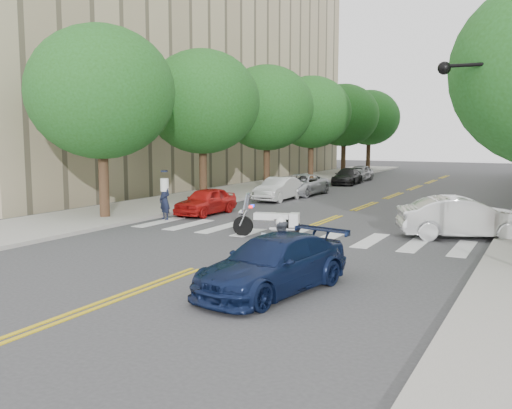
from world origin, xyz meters
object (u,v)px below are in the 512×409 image
Objects in this scene: motorcycle_parked at (272,222)px; motorcycle_police at (282,252)px; convertible at (463,218)px; sedan_blue at (273,264)px; officer_standing at (165,200)px.

motorcycle_police is at bearing -166.74° from motorcycle_parked.
convertible is 1.00× the size of sedan_blue.
motorcycle_police is at bearing 135.09° from convertible.
motorcycle_parked is at bearing -57.56° from motorcycle_police.
officer_standing reaches higher than motorcycle_police.
motorcycle_police reaches higher than motorcycle_parked.
motorcycle_parked is 0.54× the size of sedan_blue.
motorcycle_police is 1.17m from sedan_blue.
motorcycle_parked is at bearing 91.74° from convertible.
motorcycle_police is 0.83× the size of motorcycle_parked.
motorcycle_parked is 1.40× the size of officer_standing.
officer_standing is 0.39× the size of sedan_blue.
motorcycle_police is 1.15× the size of officer_standing.
convertible is 10.01m from sedan_blue.
officer_standing is at bearing -34.13° from motorcycle_police.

